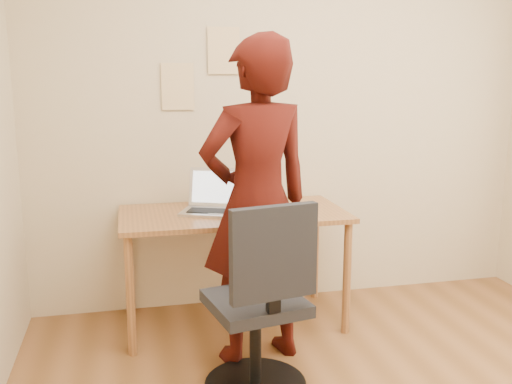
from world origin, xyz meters
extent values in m
cube|color=beige|center=(0.00, 1.77, 1.35)|extent=(3.50, 0.04, 2.70)
cube|color=#996335|center=(-0.45, 1.38, 0.72)|extent=(1.40, 0.70, 0.03)
cylinder|color=#996335|center=(-1.10, 1.08, 0.35)|extent=(0.05, 0.05, 0.71)
cylinder|color=#996335|center=(0.20, 1.08, 0.35)|extent=(0.05, 0.05, 0.71)
cylinder|color=#996335|center=(-1.10, 1.68, 0.35)|extent=(0.05, 0.05, 0.71)
cylinder|color=#996335|center=(0.20, 1.68, 0.35)|extent=(0.05, 0.05, 0.71)
cube|color=#ADADB5|center=(-0.59, 1.37, 0.75)|extent=(0.42, 0.36, 0.02)
cube|color=black|center=(-0.59, 1.37, 0.76)|extent=(0.32, 0.24, 0.00)
cube|color=#ADADB5|center=(-0.53, 1.52, 0.88)|extent=(0.35, 0.20, 0.24)
cube|color=white|center=(-0.53, 1.52, 0.88)|extent=(0.31, 0.17, 0.20)
cube|color=white|center=(-0.12, 1.30, 0.74)|extent=(0.29, 0.37, 0.00)
cube|color=black|center=(-0.16, 1.17, 0.74)|extent=(0.09, 0.14, 0.01)
cube|color=#3F4C59|center=(-0.16, 1.17, 0.75)|extent=(0.08, 0.11, 0.00)
cube|color=#E1BD86|center=(-0.74, 1.74, 1.51)|extent=(0.21, 0.00, 0.30)
cube|color=#E1BD86|center=(-0.44, 1.74, 1.73)|extent=(0.21, 0.00, 0.30)
cube|color=#52D02E|center=(-0.10, 1.74, 1.61)|extent=(0.18, 0.00, 0.24)
cube|color=black|center=(-0.49, 0.58, 0.46)|extent=(0.52, 0.52, 0.06)
cube|color=black|center=(-0.45, 0.37, 0.78)|extent=(0.42, 0.13, 0.44)
cube|color=black|center=(-0.45, 0.37, 0.56)|extent=(0.07, 0.05, 0.12)
cylinder|color=black|center=(-0.49, 0.58, 0.22)|extent=(0.06, 0.06, 0.44)
imported|color=#340B07|center=(-0.41, 0.90, 0.90)|extent=(0.73, 0.57, 1.79)
camera|label=1|loc=(-1.09, -2.03, 1.58)|focal=40.00mm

